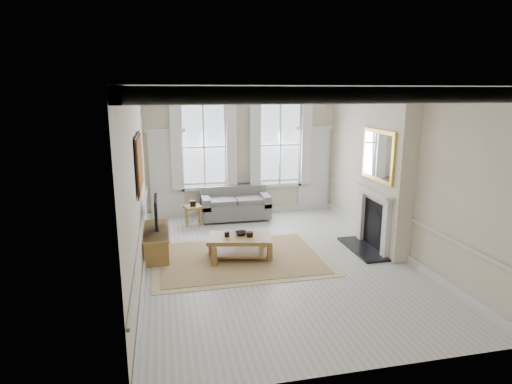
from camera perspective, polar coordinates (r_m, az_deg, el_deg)
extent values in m
plane|color=#B7B5AD|center=(8.75, 2.65, -9.17)|extent=(7.20, 7.20, 0.00)
plane|color=white|center=(8.09, 2.91, 13.69)|extent=(7.20, 7.20, 0.00)
plane|color=beige|center=(11.72, -1.84, 5.23)|extent=(5.20, 0.00, 5.20)
plane|color=beige|center=(7.99, -15.54, 0.95)|extent=(0.00, 7.20, 7.20)
plane|color=beige|center=(9.27, 18.49, 2.40)|extent=(0.00, 7.20, 7.20)
cube|color=silver|center=(11.57, -11.81, 2.09)|extent=(0.90, 0.08, 2.30)
cube|color=silver|center=(12.30, 7.65, 2.91)|extent=(0.90, 0.08, 2.30)
cube|color=#B7641F|center=(8.22, -15.31, 3.78)|extent=(0.05, 1.66, 1.06)
cube|color=beige|center=(9.35, 16.95, 2.60)|extent=(0.35, 1.70, 3.38)
cube|color=black|center=(9.60, 14.04, -7.34)|extent=(0.55, 1.50, 0.05)
cube|color=silver|center=(9.05, 16.91, -5.10)|extent=(0.10, 0.18, 1.15)
cube|color=silver|center=(9.98, 13.86, -3.21)|extent=(0.10, 0.18, 1.15)
cube|color=silver|center=(9.30, 15.31, 0.13)|extent=(0.20, 1.45, 0.06)
cube|color=black|center=(9.54, 15.54, -4.23)|extent=(0.02, 0.92, 1.00)
cube|color=gold|center=(9.20, 15.93, 4.71)|extent=(0.06, 1.26, 1.06)
cube|color=#595957|center=(11.43, -2.75, -2.35)|extent=(1.79, 0.87, 0.41)
cube|color=#595957|center=(11.66, -3.05, -0.20)|extent=(1.79, 0.20, 0.44)
cube|color=#595957|center=(11.27, -6.75, -1.38)|extent=(0.20, 0.87, 0.30)
cube|color=#595957|center=(11.52, 1.14, -0.96)|extent=(0.20, 0.87, 0.30)
cylinder|color=olive|center=(11.09, -6.42, -4.11)|extent=(0.06, 0.06, 0.08)
cylinder|color=olive|center=(11.94, 0.68, -2.77)|extent=(0.06, 0.06, 0.08)
cube|color=olive|center=(10.98, -8.39, -2.00)|extent=(0.51, 0.51, 0.06)
cube|color=olive|center=(10.89, -9.11, -3.53)|extent=(0.05, 0.05, 0.44)
cube|color=olive|center=(10.91, -7.47, -3.44)|extent=(0.05, 0.05, 0.44)
cube|color=olive|center=(11.19, -9.21, -3.08)|extent=(0.05, 0.05, 0.44)
cube|color=olive|center=(11.21, -7.61, -2.99)|extent=(0.05, 0.05, 0.44)
cube|color=tan|center=(8.87, -2.17, -8.78)|extent=(3.50, 2.60, 0.02)
cube|color=olive|center=(8.71, -2.20, -6.19)|extent=(1.40, 1.00, 0.08)
cube|color=olive|center=(8.47, -5.46, -8.54)|extent=(0.10, 0.10, 0.40)
cube|color=olive|center=(8.65, 1.67, -8.01)|extent=(0.10, 0.10, 0.40)
cube|color=olive|center=(8.98, -5.89, -7.28)|extent=(0.10, 0.10, 0.40)
cube|color=olive|center=(9.15, 0.84, -6.81)|extent=(0.10, 0.10, 0.40)
cylinder|color=black|center=(8.69, -3.89, -5.61)|extent=(0.10, 0.10, 0.10)
cylinder|color=black|center=(8.67, -0.84, -5.65)|extent=(0.14, 0.14, 0.10)
imported|color=black|center=(8.79, -2.00, -5.52)|extent=(0.28, 0.28, 0.06)
cube|color=olive|center=(9.26, -13.10, -6.46)|extent=(0.48, 1.50, 0.54)
cube|color=black|center=(9.17, -13.07, -4.79)|extent=(0.08, 0.30, 0.03)
cube|color=black|center=(9.06, -13.20, -2.45)|extent=(0.05, 0.90, 0.55)
cube|color=black|center=(9.06, -13.01, -2.44)|extent=(0.01, 0.83, 0.50)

